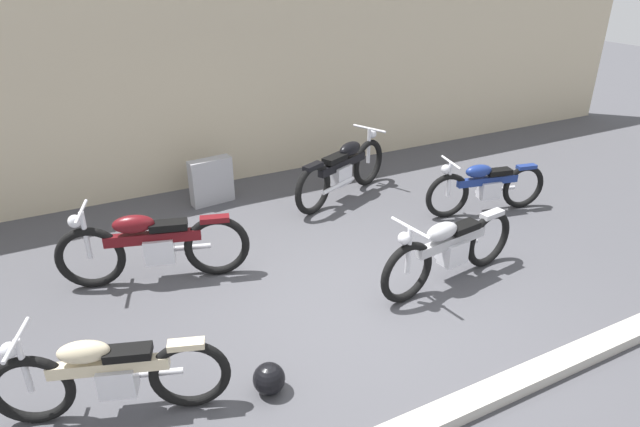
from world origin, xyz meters
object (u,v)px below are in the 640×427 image
Objects in this scene: motorcycle_silver at (449,249)px; motorcycle_cream at (109,375)px; helmet at (269,379)px; motorcycle_blue at (486,186)px; motorcycle_maroon at (152,245)px; motorcycle_black at (343,170)px; stone_marker at (211,181)px.

motorcycle_silver is 1.11× the size of motorcycle_cream.
motorcycle_silver is at bearing 15.19° from helmet.
motorcycle_blue is (1.74, 1.28, -0.03)m from motorcycle_silver.
motorcycle_maroon is 1.03× the size of motorcycle_silver.
motorcycle_black reaches higher than helmet.
helmet is 0.16× the size of motorcycle_cream.
motorcycle_cream is at bearing 84.68° from motorcycle_maroon.
motorcycle_blue is at bearing -167.93° from motorcycle_maroon.
stone_marker is 4.27m from helmet.
motorcycle_silver reaches higher than motorcycle_cream.
stone_marker is 0.35× the size of motorcycle_black.
stone_marker is 4.17m from motorcycle_blue.
motorcycle_black is 1.10× the size of motorcycle_cream.
motorcycle_silver is (1.79, -3.50, 0.09)m from stone_marker.
stone_marker is at bearing -20.35° from motorcycle_blue.
stone_marker is 2.26m from motorcycle_maroon.
helmet is at bearing -100.52° from stone_marker.
motorcycle_cream is at bearing 27.84° from motorcycle_blue.
stone_marker is at bearing 134.26° from motorcycle_black.
motorcycle_blue is 1.03× the size of motorcycle_cream.
motorcycle_blue reaches higher than stone_marker.
motorcycle_silver is 1.01× the size of motorcycle_black.
motorcycle_maroon is at bearing -92.47° from motorcycle_cream.
motorcycle_black is 2.17m from motorcycle_blue.
motorcycle_blue is at bearing -150.86° from motorcycle_silver.
stone_marker is 0.35× the size of motorcycle_silver.
motorcycle_blue is at bearing -65.67° from motorcycle_black.
stone_marker is at bearing -108.08° from motorcycle_maroon.
helmet is at bearing -152.06° from motorcycle_black.
motorcycle_black reaches higher than motorcycle_maroon.
motorcycle_cream is (-3.96, -3.06, -0.06)m from motorcycle_black.
motorcycle_maroon is 1.04× the size of motorcycle_black.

